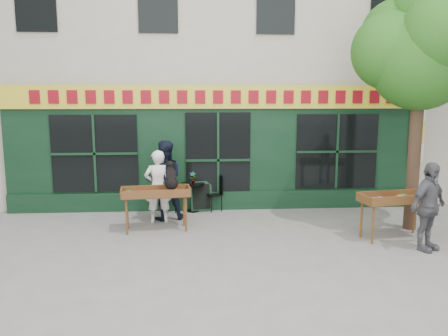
{
  "coord_description": "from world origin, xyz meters",
  "views": [
    {
      "loc": [
        -0.64,
        -9.09,
        2.98
      ],
      "look_at": [
        0.03,
        0.5,
        1.43
      ],
      "focal_mm": 35.0,
      "sensor_mm": 36.0,
      "label": 1
    }
  ],
  "objects_px": {
    "dog": "(171,175)",
    "man_right": "(428,207)",
    "bistro_table": "(193,191)",
    "book_cart_center": "(156,195)",
    "man_left": "(164,180)",
    "book_cart_right": "(396,201)",
    "woman": "(158,186)"
  },
  "relations": [
    {
      "from": "dog",
      "to": "man_left",
      "type": "height_order",
      "value": "man_left"
    },
    {
      "from": "man_right",
      "to": "bistro_table",
      "type": "relative_size",
      "value": 2.31
    },
    {
      "from": "woman",
      "to": "dog",
      "type": "bearing_deg",
      "value": 109.82
    },
    {
      "from": "dog",
      "to": "man_right",
      "type": "xyz_separation_m",
      "value": [
        5.07,
        -1.64,
        -0.41
      ]
    },
    {
      "from": "dog",
      "to": "man_left",
      "type": "bearing_deg",
      "value": 95.84
    },
    {
      "from": "dog",
      "to": "bistro_table",
      "type": "height_order",
      "value": "dog"
    },
    {
      "from": "dog",
      "to": "man_left",
      "type": "relative_size",
      "value": 0.31
    },
    {
      "from": "bistro_table",
      "to": "man_right",
      "type": "bearing_deg",
      "value": -35.86
    },
    {
      "from": "man_right",
      "to": "bistro_table",
      "type": "distance_m",
      "value": 5.66
    },
    {
      "from": "bistro_table",
      "to": "man_left",
      "type": "height_order",
      "value": "man_left"
    },
    {
      "from": "bistro_table",
      "to": "dog",
      "type": "bearing_deg",
      "value": -106.22
    },
    {
      "from": "book_cart_center",
      "to": "woman",
      "type": "distance_m",
      "value": 0.65
    },
    {
      "from": "book_cart_center",
      "to": "bistro_table",
      "type": "bearing_deg",
      "value": 55.96
    },
    {
      "from": "dog",
      "to": "woman",
      "type": "relative_size",
      "value": 0.34
    },
    {
      "from": "woman",
      "to": "man_left",
      "type": "relative_size",
      "value": 0.9
    },
    {
      "from": "dog",
      "to": "book_cart_right",
      "type": "bearing_deg",
      "value": -17.35
    },
    {
      "from": "dog",
      "to": "woman",
      "type": "distance_m",
      "value": 0.88
    },
    {
      "from": "woman",
      "to": "book_cart_right",
      "type": "height_order",
      "value": "woman"
    },
    {
      "from": "book_cart_center",
      "to": "man_right",
      "type": "height_order",
      "value": "man_right"
    },
    {
      "from": "book_cart_right",
      "to": "man_left",
      "type": "distance_m",
      "value": 5.32
    },
    {
      "from": "man_right",
      "to": "bistro_table",
      "type": "bearing_deg",
      "value": 114.53
    },
    {
      "from": "dog",
      "to": "man_right",
      "type": "distance_m",
      "value": 5.34
    },
    {
      "from": "book_cart_center",
      "to": "man_left",
      "type": "relative_size",
      "value": 0.8
    },
    {
      "from": "man_right",
      "to": "bistro_table",
      "type": "xyz_separation_m",
      "value": [
        -4.58,
        3.31,
        -0.34
      ]
    },
    {
      "from": "book_cart_center",
      "to": "man_left",
      "type": "xyz_separation_m",
      "value": [
        0.14,
        0.91,
        0.16
      ]
    },
    {
      "from": "book_cart_center",
      "to": "man_right",
      "type": "xyz_separation_m",
      "value": [
        5.42,
        -1.69,
        0.06
      ]
    },
    {
      "from": "dog",
      "to": "man_left",
      "type": "xyz_separation_m",
      "value": [
        -0.21,
        0.96,
        -0.31
      ]
    },
    {
      "from": "book_cart_center",
      "to": "man_right",
      "type": "bearing_deg",
      "value": -24.09
    },
    {
      "from": "dog",
      "to": "book_cart_center",
      "type": "bearing_deg",
      "value": 165.13
    },
    {
      "from": "book_cart_center",
      "to": "woman",
      "type": "relative_size",
      "value": 0.89
    },
    {
      "from": "dog",
      "to": "man_left",
      "type": "distance_m",
      "value": 1.03
    },
    {
      "from": "book_cart_center",
      "to": "dog",
      "type": "bearing_deg",
      "value": -14.87
    }
  ]
}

